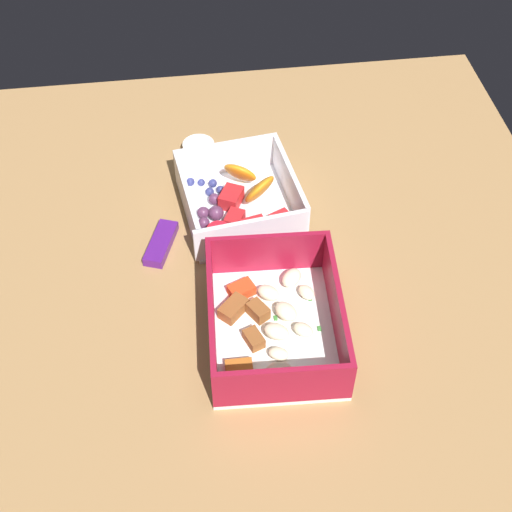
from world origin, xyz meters
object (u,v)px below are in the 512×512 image
Objects in this scene: fruit_bowl at (241,201)px; candy_bar at (161,243)px; paper_cup_liner at (199,149)px; pasta_container at (274,321)px.

fruit_bowl reaches higher than candy_bar.
fruit_bowl is 3.86× the size of paper_cup_liner.
pasta_container is 4.35× the size of paper_cup_liner.
paper_cup_liner is (31.52, 5.85, -1.14)cm from pasta_container.
pasta_container is 19.26cm from fruit_bowl.
fruit_bowl is at bearing -160.20° from paper_cup_liner.
paper_cup_liner is at bearing 19.80° from fruit_bowl.
pasta_container reaches higher than paper_cup_liner.
candy_bar is at bearing 160.66° from paper_cup_liner.
candy_bar is (14.49, 11.83, -1.39)cm from pasta_container.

